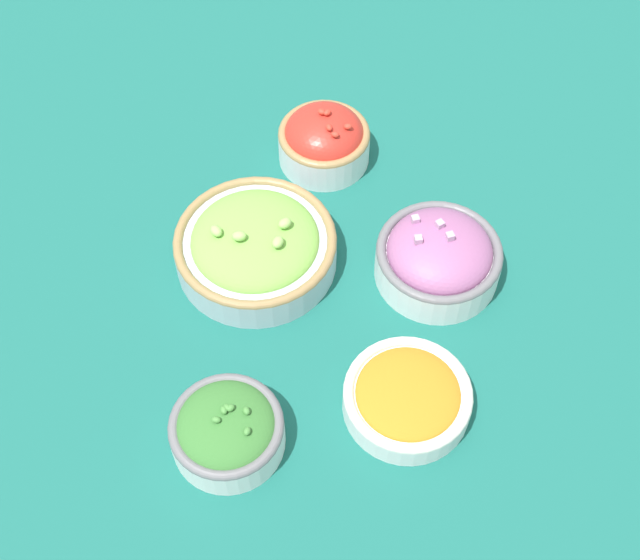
% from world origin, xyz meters
% --- Properties ---
extents(ground_plane, '(3.00, 3.00, 0.00)m').
position_xyz_m(ground_plane, '(0.00, 0.00, 0.00)').
color(ground_plane, '#196056').
extents(bowl_lettuce, '(0.20, 0.20, 0.08)m').
position_xyz_m(bowl_lettuce, '(0.02, 0.09, 0.03)').
color(bowl_lettuce, '#B2C1CC').
rests_on(bowl_lettuce, ground_plane).
extents(bowl_carrots, '(0.14, 0.14, 0.04)m').
position_xyz_m(bowl_carrots, '(-0.11, -0.14, 0.02)').
color(bowl_carrots, white).
rests_on(bowl_carrots, ground_plane).
extents(bowl_red_onion, '(0.15, 0.15, 0.08)m').
position_xyz_m(bowl_red_onion, '(0.08, -0.12, 0.04)').
color(bowl_red_onion, white).
rests_on(bowl_red_onion, ground_plane).
extents(bowl_broccoli, '(0.12, 0.12, 0.07)m').
position_xyz_m(bowl_broccoli, '(-0.22, 0.03, 0.03)').
color(bowl_broccoli, white).
rests_on(bowl_broccoli, ground_plane).
extents(bowl_cherry_tomatoes, '(0.12, 0.12, 0.09)m').
position_xyz_m(bowl_cherry_tomatoes, '(0.21, 0.07, 0.04)').
color(bowl_cherry_tomatoes, white).
rests_on(bowl_cherry_tomatoes, ground_plane).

